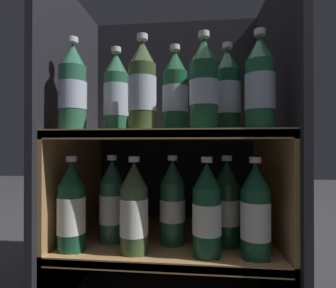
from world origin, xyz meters
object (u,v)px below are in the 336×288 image
object	(u,v)px
bottle_upper_front_1	(142,88)
bottle_lower_front_0	(71,209)
bottle_lower_front_2	(207,212)
bottle_lower_back_1	(173,204)
bottle_upper_back_0	(116,95)
bottle_upper_front_2	(204,86)
bottle_upper_front_0	(73,90)
bottle_lower_back_2	(227,205)
bottle_upper_back_1	(175,94)
bottle_upper_back_2	(227,93)
bottle_lower_front_3	(255,214)
bottle_upper_front_3	(260,86)
bottle_lower_back_0	(112,203)
bottle_lower_front_1	(134,211)

from	to	relation	value
bottle_upper_front_1	bottle_lower_front_0	size ratio (longest dim) A/B	1.00
bottle_lower_front_0	bottle_lower_front_2	world-z (taller)	same
bottle_lower_back_1	bottle_upper_back_0	bearing A→B (deg)	180.00
bottle_upper_front_2	bottle_lower_front_2	world-z (taller)	bottle_upper_front_2
bottle_upper_front_0	bottle_upper_front_2	bearing A→B (deg)	0.00
bottle_lower_back_2	bottle_upper_front_2	bearing A→B (deg)	-129.46
bottle_lower_front_2	bottle_upper_front_1	bearing A→B (deg)	180.00
bottle_upper_back_1	bottle_lower_front_0	xyz separation A→B (m)	(-0.27, -0.08, -0.31)
bottle_upper_front_1	bottle_lower_back_2	world-z (taller)	bottle_upper_front_1
bottle_upper_back_1	bottle_lower_front_0	world-z (taller)	bottle_upper_back_1
bottle_upper_back_2	bottle_lower_front_3	bearing A→B (deg)	-54.73
bottle_upper_front_3	bottle_upper_back_0	xyz separation A→B (m)	(-0.38, 0.08, -0.00)
bottle_upper_front_2	bottle_upper_back_1	size ratio (longest dim) A/B	1.00
bottle_upper_front_0	bottle_lower_back_0	distance (m)	0.33
bottle_upper_back_1	bottle_lower_back_0	distance (m)	0.36
bottle_upper_back_0	bottle_upper_back_1	world-z (taller)	same
bottle_upper_front_1	bottle_lower_front_2	xyz separation A→B (m)	(0.16, -0.00, -0.31)
bottle_upper_front_0	bottle_lower_front_3	size ratio (longest dim) A/B	1.00
bottle_upper_front_2	bottle_lower_front_1	world-z (taller)	bottle_upper_front_2
bottle_upper_front_1	bottle_upper_back_1	distance (m)	0.11
bottle_upper_front_3	bottle_lower_back_2	size ratio (longest dim) A/B	1.00
bottle_upper_front_0	bottle_lower_front_2	distance (m)	0.47
bottle_lower_front_0	bottle_upper_front_1	bearing A→B (deg)	0.00
bottle_upper_front_1	bottle_upper_back_0	distance (m)	0.12
bottle_upper_back_0	bottle_lower_front_2	size ratio (longest dim) A/B	1.00
bottle_upper_back_0	bottle_upper_front_3	bearing A→B (deg)	-11.75
bottle_lower_front_1	bottle_lower_back_2	size ratio (longest dim) A/B	1.00
bottle_lower_front_1	bottle_lower_front_0	bearing A→B (deg)	-180.00
bottle_upper_back_2	bottle_lower_front_0	world-z (taller)	bottle_upper_back_2
bottle_upper_front_3	bottle_upper_front_2	bearing A→B (deg)	180.00
bottle_lower_front_2	bottle_lower_front_3	world-z (taller)	same
bottle_upper_front_1	bottle_lower_front_1	world-z (taller)	bottle_upper_front_1
bottle_upper_front_3	bottle_lower_front_3	distance (m)	0.31
bottle_upper_front_3	bottle_upper_back_2	bearing A→B (deg)	130.36
bottle_lower_front_2	bottle_lower_front_3	distance (m)	0.12
bottle_upper_back_0	bottle_upper_back_2	xyz separation A→B (m)	(0.32, 0.00, 0.00)
bottle_upper_front_1	bottle_upper_front_0	bearing A→B (deg)	180.00
bottle_upper_back_1	bottle_upper_back_2	xyz separation A→B (m)	(0.15, 0.00, -0.00)
bottle_upper_front_2	bottle_lower_back_1	xyz separation A→B (m)	(-0.08, 0.08, -0.31)
bottle_upper_front_0	bottle_lower_back_1	distance (m)	0.41
bottle_lower_front_0	bottle_lower_back_1	bearing A→B (deg)	17.17
bottle_lower_front_3	bottle_lower_back_2	bearing A→B (deg)	126.27
bottle_lower_front_2	bottle_lower_back_0	distance (m)	0.28
bottle_upper_front_0	bottle_upper_back_1	xyz separation A→B (m)	(0.26, 0.08, -0.00)
bottle_upper_front_3	bottle_lower_back_1	xyz separation A→B (m)	(-0.22, 0.08, -0.31)
bottle_upper_front_3	bottle_lower_back_0	bearing A→B (deg)	168.59
bottle_upper_front_3	bottle_lower_front_1	distance (m)	0.44
bottle_upper_back_1	bottle_lower_front_3	xyz separation A→B (m)	(0.20, -0.08, -0.31)
bottle_upper_back_1	bottle_lower_front_3	world-z (taller)	bottle_upper_back_1
bottle_upper_front_2	bottle_lower_back_2	world-z (taller)	bottle_upper_front_2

